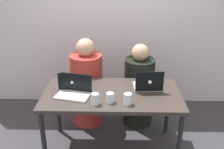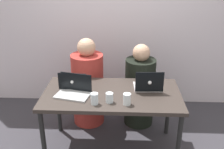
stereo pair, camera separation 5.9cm
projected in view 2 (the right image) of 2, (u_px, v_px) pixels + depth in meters
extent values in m
plane|color=#353339|center=(112.00, 148.00, 3.10)|extent=(12.00, 12.00, 0.00)
cube|color=silver|center=(116.00, 17.00, 3.69)|extent=(4.50, 0.10, 2.62)
cube|color=#342C27|center=(112.00, 94.00, 2.81)|extent=(1.47, 0.77, 0.04)
cylinder|color=black|center=(43.00, 140.00, 2.68)|extent=(0.05, 0.05, 0.70)
cylinder|color=black|center=(178.00, 144.00, 2.63)|extent=(0.05, 0.05, 0.70)
cylinder|color=black|center=(58.00, 107.00, 3.30)|extent=(0.05, 0.05, 0.70)
cylinder|color=black|center=(168.00, 109.00, 3.24)|extent=(0.05, 0.05, 0.70)
cylinder|color=#A4302A|center=(88.00, 89.00, 3.45)|extent=(0.48, 0.48, 0.96)
sphere|color=tan|center=(86.00, 47.00, 3.22)|extent=(0.23, 0.23, 0.23)
cylinder|color=black|center=(139.00, 92.00, 3.44)|extent=(0.41, 0.41, 0.91)
sphere|color=tan|center=(141.00, 53.00, 3.22)|extent=(0.22, 0.22, 0.22)
cube|color=silver|center=(75.00, 86.00, 2.94)|extent=(0.32, 0.22, 0.02)
cube|color=black|center=(72.00, 81.00, 2.80)|extent=(0.31, 0.03, 0.19)
sphere|color=white|center=(72.00, 82.00, 2.79)|extent=(0.03, 0.03, 0.03)
cube|color=silver|center=(147.00, 87.00, 2.92)|extent=(0.31, 0.26, 0.02)
cube|color=black|center=(150.00, 82.00, 2.75)|extent=(0.30, 0.03, 0.22)
sphere|color=white|center=(150.00, 83.00, 2.74)|extent=(0.04, 0.04, 0.04)
cube|color=#B2B3B4|center=(73.00, 95.00, 2.73)|extent=(0.39, 0.29, 0.02)
cube|color=black|center=(76.00, 82.00, 2.79)|extent=(0.34, 0.09, 0.19)
sphere|color=white|center=(77.00, 81.00, 2.80)|extent=(0.03, 0.03, 0.03)
cylinder|color=silver|center=(94.00, 99.00, 2.57)|extent=(0.07, 0.07, 0.12)
cylinder|color=silver|center=(95.00, 101.00, 2.58)|extent=(0.07, 0.07, 0.06)
cylinder|color=silver|center=(110.00, 98.00, 2.60)|extent=(0.08, 0.08, 0.10)
cylinder|color=silver|center=(110.00, 100.00, 2.61)|extent=(0.07, 0.07, 0.06)
cylinder|color=white|center=(127.00, 99.00, 2.56)|extent=(0.08, 0.08, 0.12)
cylinder|color=silver|center=(127.00, 101.00, 2.57)|extent=(0.07, 0.07, 0.06)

